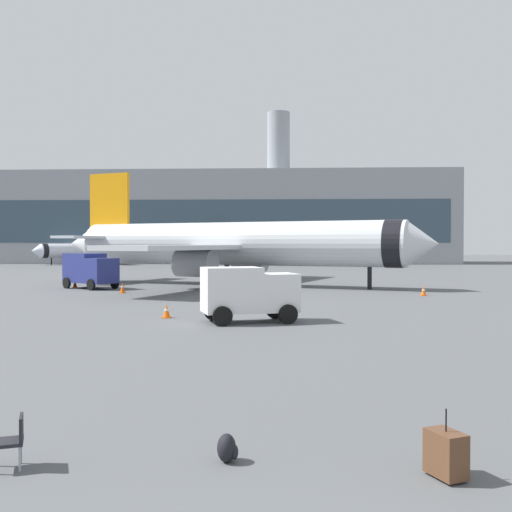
{
  "coord_description": "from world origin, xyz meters",
  "views": [
    {
      "loc": [
        -0.17,
        -5.2,
        3.69
      ],
      "look_at": [
        -1.86,
        29.27,
        3.0
      ],
      "focal_mm": 42.98,
      "sensor_mm": 36.0,
      "label": 1
    }
  ],
  "objects": [
    {
      "name": "safety_cone_outer",
      "position": [
        -12.42,
        40.06,
        0.39
      ],
      "size": [
        0.44,
        0.44,
        0.8
      ],
      "color": "#F2590C",
      "rests_on": "ground"
    },
    {
      "name": "safety_cone_far",
      "position": [
        9.6,
        38.71,
        0.35
      ],
      "size": [
        0.44,
        0.44,
        0.7
      ],
      "color": "#F2590C",
      "rests_on": "ground"
    },
    {
      "name": "gate_chair",
      "position": [
        -4.65,
        4.57,
        0.5
      ],
      "size": [
        0.62,
        0.62,
        0.86
      ],
      "color": "black",
      "rests_on": "ground"
    },
    {
      "name": "safety_cone_mid",
      "position": [
        -6.11,
        24.93,
        0.34
      ],
      "size": [
        0.44,
        0.44,
        0.68
      ],
      "color": "#F2590C",
      "rests_on": "ground"
    },
    {
      "name": "traveller_backpack",
      "position": [
        -1.16,
        5.04,
        0.23
      ],
      "size": [
        0.36,
        0.4,
        0.48
      ],
      "color": "black",
      "rests_on": "ground"
    },
    {
      "name": "cargo_van",
      "position": [
        -1.93,
        23.43,
        1.45
      ],
      "size": [
        4.8,
        3.43,
        2.6
      ],
      "color": "white",
      "rests_on": "ground"
    },
    {
      "name": "terminal_building",
      "position": [
        -14.32,
        114.48,
        8.74
      ],
      "size": [
        91.33,
        19.55,
        29.26
      ],
      "color": "gray",
      "rests_on": "ground"
    },
    {
      "name": "airplane_taxiing",
      "position": [
        -35.53,
        105.94,
        2.41
      ],
      "size": [
        19.24,
        18.66,
        6.92
      ],
      "color": "silver",
      "rests_on": "ground"
    },
    {
      "name": "rolling_suitcase",
      "position": [
        2.34,
        4.49,
        0.39
      ],
      "size": [
        0.64,
        0.75,
        1.1
      ],
      "color": "brown",
      "rests_on": "ground"
    },
    {
      "name": "safety_cone_near",
      "position": [
        -17.79,
        45.05,
        0.34
      ],
      "size": [
        0.44,
        0.44,
        0.69
      ],
      "color": "#F2590C",
      "rests_on": "ground"
    },
    {
      "name": "service_truck",
      "position": [
        -16.28,
        44.37,
        1.61
      ],
      "size": [
        5.16,
        4.64,
        2.9
      ],
      "color": "navy",
      "rests_on": "ground"
    },
    {
      "name": "airplane_at_gate",
      "position": [
        -4.88,
        48.86,
        3.66
      ],
      "size": [
        34.58,
        31.66,
        10.5
      ],
      "color": "silver",
      "rests_on": "ground"
    }
  ]
}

